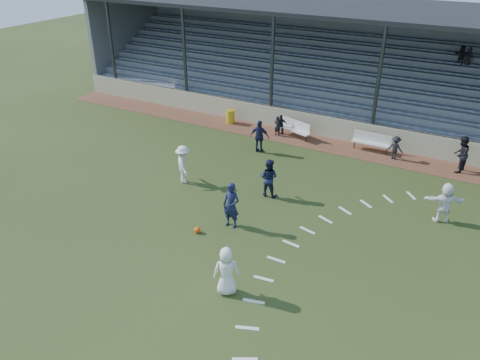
# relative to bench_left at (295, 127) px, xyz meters

# --- Properties ---
(ground) EXTENTS (90.00, 90.00, 0.00)m
(ground) POSITION_rel_bench_left_xyz_m (0.97, -10.66, -0.58)
(ground) COLOR #2C3B18
(ground) RESTS_ON ground
(cinder_track) EXTENTS (34.00, 2.00, 0.02)m
(cinder_track) POSITION_rel_bench_left_xyz_m (0.97, -0.16, -0.57)
(cinder_track) COLOR brown
(cinder_track) RESTS_ON ground
(retaining_wall) EXTENTS (34.00, 0.18, 1.20)m
(retaining_wall) POSITION_rel_bench_left_xyz_m (0.97, 0.89, 0.02)
(retaining_wall) COLOR #BEB692
(retaining_wall) RESTS_ON ground
(bench_left) EXTENTS (2.02, 1.07, 0.95)m
(bench_left) POSITION_rel_bench_left_xyz_m (0.00, 0.00, 0.00)
(bench_left) COLOR silver
(bench_left) RESTS_ON cinder_track
(bench_right) EXTENTS (2.00, 0.46, 0.95)m
(bench_right) POSITION_rel_bench_left_xyz_m (4.23, 0.24, 0.00)
(bench_right) COLOR silver
(bench_right) RESTS_ON cinder_track
(trash_bin) EXTENTS (0.50, 0.50, 0.80)m
(trash_bin) POSITION_rel_bench_left_xyz_m (-4.27, 0.11, -0.16)
(trash_bin) COLOR gold
(trash_bin) RESTS_ON cinder_track
(football) EXTENTS (0.24, 0.24, 0.24)m
(football) POSITION_rel_bench_left_xyz_m (0.45, -10.61, -0.46)
(football) COLOR #EC4C0D
(football) RESTS_ON ground
(player_white_lead) EXTENTS (0.99, 0.90, 1.70)m
(player_white_lead) POSITION_rel_bench_left_xyz_m (3.14, -12.95, 0.26)
(player_white_lead) COLOR white
(player_white_lead) RESTS_ON ground
(player_navy_lead) EXTENTS (0.70, 0.47, 1.87)m
(player_navy_lead) POSITION_rel_bench_left_xyz_m (1.36, -9.55, 0.35)
(player_navy_lead) COLOR #151B3B
(player_navy_lead) RESTS_ON ground
(player_navy_mid) EXTENTS (0.89, 0.71, 1.73)m
(player_navy_mid) POSITION_rel_bench_left_xyz_m (1.56, -6.67, 0.28)
(player_navy_mid) COLOR #151B3B
(player_navy_mid) RESTS_ON ground
(player_white_wing) EXTENTS (1.29, 1.29, 1.79)m
(player_white_wing) POSITION_rel_bench_left_xyz_m (-2.38, -7.43, 0.31)
(player_white_wing) COLOR white
(player_white_wing) RESTS_ON ground
(player_navy_wing) EXTENTS (1.07, 0.56, 1.73)m
(player_navy_wing) POSITION_rel_bench_left_xyz_m (-0.85, -2.75, 0.28)
(player_navy_wing) COLOR #151B3B
(player_navy_wing) RESTS_ON ground
(player_white_back) EXTENTS (1.65, 1.03, 1.69)m
(player_white_back) POSITION_rel_bench_left_xyz_m (8.54, -5.17, 0.26)
(player_white_back) COLOR white
(player_white_back) RESTS_ON ground
(official) EXTENTS (0.86, 1.01, 1.81)m
(official) POSITION_rel_bench_left_xyz_m (8.55, -0.20, 0.34)
(official) COLOR black
(official) RESTS_ON cinder_track
(sub_left_near) EXTENTS (0.46, 0.34, 1.14)m
(sub_left_near) POSITION_rel_bench_left_xyz_m (-0.97, -0.29, 0.00)
(sub_left_near) COLOR black
(sub_left_near) RESTS_ON cinder_track
(sub_left_far) EXTENTS (0.73, 0.51, 1.14)m
(sub_left_far) POSITION_rel_bench_left_xyz_m (-0.88, -0.01, 0.01)
(sub_left_far) COLOR black
(sub_left_far) RESTS_ON cinder_track
(sub_right) EXTENTS (0.87, 0.62, 1.22)m
(sub_right) POSITION_rel_bench_left_xyz_m (5.55, -0.23, 0.05)
(sub_right) COLOR black
(sub_right) RESTS_ON cinder_track
(grandstand) EXTENTS (34.60, 9.00, 6.61)m
(grandstand) POSITION_rel_bench_left_xyz_m (0.98, 5.60, 1.62)
(grandstand) COLOR gray
(grandstand) RESTS_ON ground
(penalty_arc) EXTENTS (3.89, 14.63, 0.01)m
(penalty_arc) POSITION_rel_bench_left_xyz_m (5.10, -10.66, -0.58)
(penalty_arc) COLOR white
(penalty_arc) RESTS_ON ground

